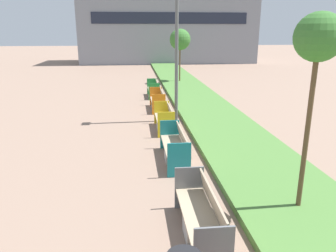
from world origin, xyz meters
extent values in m
cube|color=#4C7A38|center=(3.20, 12.00, 0.09)|extent=(2.80, 120.00, 0.18)
cube|color=gray|center=(4.00, 43.30, 4.56)|extent=(20.26, 7.47, 9.11)
cube|color=#1E2333|center=(4.00, 39.52, 5.01)|extent=(17.01, 0.08, 1.20)
cube|color=#ADA8A0|center=(0.90, 7.52, 0.21)|extent=(0.52, 0.60, 0.42)
cube|color=tan|center=(0.90, 7.52, 0.44)|extent=(0.58, 2.15, 0.05)
cube|color=tan|center=(1.17, 7.52, 0.70)|extent=(0.14, 2.07, 0.48)
cube|color=slate|center=(0.90, 8.62, 0.47)|extent=(0.62, 0.04, 0.94)
cube|color=#ADA8A0|center=(0.90, 11.27, 0.21)|extent=(0.52, 0.60, 0.42)
cube|color=tan|center=(0.90, 11.27, 0.44)|extent=(0.58, 2.18, 0.05)
cube|color=tan|center=(1.17, 11.27, 0.70)|extent=(0.14, 2.09, 0.48)
cube|color=#197A7F|center=(0.90, 10.16, 0.47)|extent=(0.62, 0.04, 0.94)
cube|color=#197A7F|center=(0.90, 12.38, 0.47)|extent=(0.62, 0.04, 0.94)
cube|color=#ADA8A0|center=(0.90, 14.44, 0.21)|extent=(0.52, 0.60, 0.42)
cube|color=tan|center=(0.90, 14.44, 0.44)|extent=(0.58, 1.84, 0.05)
cube|color=tan|center=(1.17, 14.44, 0.70)|extent=(0.14, 1.77, 0.48)
cube|color=yellow|center=(0.90, 13.50, 0.47)|extent=(0.62, 0.04, 0.94)
cube|color=yellow|center=(0.90, 15.38, 0.47)|extent=(0.62, 0.04, 0.94)
cube|color=#ADA8A0|center=(0.90, 17.87, 0.21)|extent=(0.52, 0.60, 0.42)
cube|color=tan|center=(0.90, 17.87, 0.44)|extent=(0.58, 1.94, 0.05)
cube|color=tan|center=(1.17, 17.87, 0.70)|extent=(0.14, 1.86, 0.48)
cube|color=orange|center=(0.90, 16.88, 0.47)|extent=(0.62, 0.04, 0.94)
cube|color=orange|center=(0.90, 18.86, 0.47)|extent=(0.62, 0.04, 0.94)
cube|color=#ADA8A0|center=(0.90, 21.07, 0.21)|extent=(0.52, 0.60, 0.42)
cube|color=tan|center=(0.90, 21.07, 0.44)|extent=(0.58, 1.81, 0.05)
cube|color=tan|center=(1.17, 21.07, 0.70)|extent=(0.14, 1.74, 0.48)
cube|color=#238C3D|center=(0.90, 20.14, 0.47)|extent=(0.62, 0.04, 0.94)
cube|color=#238C3D|center=(0.90, 21.99, 0.47)|extent=(0.62, 0.04, 0.94)
cylinder|color=#56595B|center=(1.55, 15.73, 3.37)|extent=(0.14, 0.14, 6.73)
cylinder|color=brown|center=(3.15, 8.17, 1.67)|extent=(0.10, 0.10, 3.34)
sphere|color=#38702D|center=(3.15, 8.17, 3.59)|extent=(0.91, 0.91, 0.91)
cylinder|color=brown|center=(3.15, 26.04, 1.35)|extent=(0.10, 0.10, 2.69)
sphere|color=#38702D|center=(3.15, 26.04, 3.10)|extent=(1.49, 1.49, 1.49)
camera|label=1|loc=(-0.22, 2.35, 3.69)|focal=35.00mm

